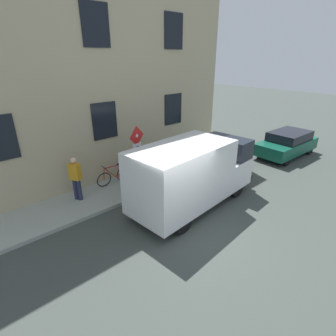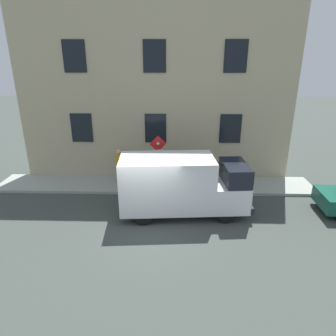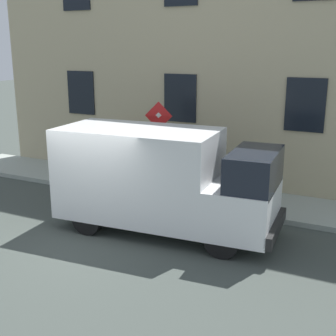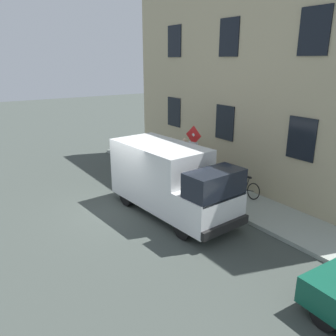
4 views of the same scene
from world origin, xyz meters
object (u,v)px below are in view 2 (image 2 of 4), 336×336
(bicycle_blue, at_px, (173,173))
(bicycle_red, at_px, (155,173))
(delivery_van, at_px, (181,184))
(litter_bin, at_px, (170,181))
(sign_post_stacked, at_px, (158,159))
(bicycle_black, at_px, (191,173))
(pedestrian, at_px, (119,164))

(bicycle_blue, distance_m, bicycle_red, 0.95)
(delivery_van, relative_size, bicycle_red, 3.19)
(bicycle_blue, height_order, litter_bin, litter_bin)
(sign_post_stacked, xyz_separation_m, bicycle_black, (1.38, -1.62, -1.27))
(litter_bin, bearing_deg, pedestrian, 69.48)
(bicycle_black, relative_size, pedestrian, 1.00)
(delivery_van, xyz_separation_m, bicycle_black, (3.29, -0.55, -0.82))
(bicycle_red, height_order, litter_bin, litter_bin)
(sign_post_stacked, bearing_deg, bicycle_red, 11.37)
(litter_bin, bearing_deg, bicycle_black, -41.38)
(bicycle_blue, bearing_deg, bicycle_black, -179.75)
(sign_post_stacked, height_order, pedestrian, sign_post_stacked)
(sign_post_stacked, bearing_deg, bicycle_blue, -25.94)
(delivery_van, height_order, bicycle_red, delivery_van)
(bicycle_black, height_order, bicycle_red, same)
(delivery_van, relative_size, bicycle_blue, 3.19)
(bicycle_red, bearing_deg, delivery_van, 113.40)
(sign_post_stacked, bearing_deg, pedestrian, 61.51)
(bicycle_red, bearing_deg, bicycle_blue, -178.93)
(bicycle_blue, height_order, bicycle_red, same)
(bicycle_red, bearing_deg, bicycle_black, -178.92)
(delivery_van, height_order, bicycle_black, delivery_van)
(bicycle_black, bearing_deg, bicycle_blue, 2.10)
(pedestrian, relative_size, litter_bin, 1.91)
(sign_post_stacked, relative_size, litter_bin, 2.93)
(bicycle_black, height_order, bicycle_blue, same)
(sign_post_stacked, height_order, litter_bin, sign_post_stacked)
(delivery_van, relative_size, bicycle_black, 3.19)
(bicycle_black, xyz_separation_m, bicycle_blue, (-0.00, 0.95, 0.00))
(pedestrian, bearing_deg, bicycle_black, -23.95)
(delivery_van, distance_m, bicycle_red, 3.65)
(sign_post_stacked, xyz_separation_m, pedestrian, (1.12, 2.07, -0.71))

